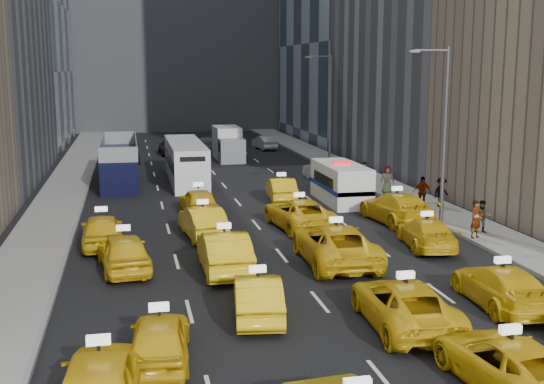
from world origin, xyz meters
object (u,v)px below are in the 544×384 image
Objects in this scene: nypd_van at (341,184)px; double_decker at (120,162)px; taxi_2 at (508,363)px; city_bus at (186,162)px; pedestrian_0 at (476,219)px; box_truck at (228,144)px; taxi_0 at (100,382)px.

double_decker reaches higher than nypd_van.
taxi_2 is 0.44× the size of city_bus.
box_truck is at bearing 82.53° from pedestrian_0.
taxi_0 is 0.81× the size of nypd_van.
double_decker is (-9.83, 33.59, 0.85)m from taxi_2.
box_truck is (-0.68, 44.27, 0.71)m from taxi_2.
box_truck is (-3.85, 20.37, 0.26)m from nypd_van.
taxi_0 is at bearing -162.40° from pedestrian_0.
taxi_0 is 32.90m from city_bus.
taxi_0 is at bearing -97.62° from city_bus.
pedestrian_0 is at bearing -83.67° from box_truck.
box_truck reaches higher than taxi_0.
nypd_van is 0.92× the size of box_truck.
nypd_van is 20.73m from box_truck.
box_truck is 3.58× the size of pedestrian_0.
double_decker reaches higher than pedestrian_0.
nypd_van is 0.54× the size of double_decker.
box_truck reaches higher than pedestrian_0.
nypd_van is 16.22m from double_decker.
city_bus is at bearing -9.81° from double_decker.
taxi_0 is 2.67× the size of pedestrian_0.
pedestrian_0 is at bearing -58.32° from city_bus.
pedestrian_0 is at bearing -74.19° from nypd_van.
pedestrian_0 is (16.33, -19.87, -0.48)m from double_decker.
pedestrian_0 is at bearing -56.37° from double_decker.
box_truck is at bearing -93.29° from taxi_2.
taxi_2 is at bearing -80.38° from city_bus.
box_truck reaches higher than taxi_2.
taxi_0 is 32.89m from double_decker.
nypd_van is at bearing -101.72° from taxi_2.
double_decker reaches higher than taxi_2.
double_decker is (0.16, 32.88, 0.71)m from taxi_0.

